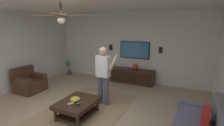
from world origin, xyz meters
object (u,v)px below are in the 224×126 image
remote_grey (79,103)px  potted_plant_short (68,67)px  coffee_table (77,105)px  person_standing (104,72)px  tv (135,50)px  remote_white (71,103)px  wall_speaker_left (161,50)px  remote_black (77,105)px  ceiling_fan (61,17)px  vase_round (135,67)px  wall_speaker_right (111,47)px  armchair (29,83)px  media_console (132,76)px  bowl (75,99)px

remote_grey → potted_plant_short: bearing=-131.9°
coffee_table → person_standing: bearing=-17.6°
tv → remote_white: tv is taller
person_standing → wall_speaker_left: size_ratio=7.45×
remote_black → ceiling_fan: 1.99m
vase_round → remote_black: bearing=172.8°
tv → wall_speaker_right: tv is taller
person_standing → tv: bearing=-4.0°
person_standing → remote_grey: size_ratio=10.93×
armchair → media_console: 3.70m
remote_grey → wall_speaker_left: 3.62m
potted_plant_short → remote_grey: size_ratio=4.41×
coffee_table → wall_speaker_right: size_ratio=4.55×
tv → remote_grey: (-3.25, 0.28, -0.86)m
remote_white → vase_round: size_ratio=0.68×
tv → potted_plant_short: size_ratio=1.77×
armchair → ceiling_fan: ceiling_fan is taller
person_standing → bowl: 1.06m
remote_black → armchair: bearing=-21.7°
coffee_table → tv: bearing=-7.4°
person_standing → remote_white: size_ratio=10.93×
remote_black → remote_grey: same height
armchair → coffee_table: 2.55m
media_console → vase_round: 0.41m
potted_plant_short → remote_white: bearing=-139.1°
coffee_table → remote_black: (-0.19, -0.14, 0.12)m
remote_grey → vase_round: vase_round is taller
armchair → coffee_table: size_ratio=0.82×
media_console → potted_plant_short: potted_plant_short is taller
bowl → remote_white: size_ratio=1.59×
armchair → person_standing: (0.26, -2.75, 0.65)m
potted_plant_short → vase_round: bearing=-86.8°
armchair → remote_white: armchair is taller
tv → wall_speaker_left: tv is taller
armchair → vase_round: bearing=37.1°
armchair → bowl: (-0.63, -2.45, 0.17)m
person_standing → remote_black: (-1.05, 0.13, -0.52)m
vase_round → ceiling_fan: size_ratio=0.19×
tv → vase_round: tv is taller
coffee_table → remote_white: remote_white is taller
armchair → remote_grey: size_ratio=5.47×
remote_grey → ceiling_fan: size_ratio=0.13×
tv → remote_grey: bearing=-4.9°
ceiling_fan → tv: bearing=-10.1°
coffee_table → remote_white: bearing=171.0°
bowl → remote_grey: 0.17m
bowl → remote_grey: (-0.06, -0.16, -0.04)m
remote_black → wall_speaker_left: size_ratio=0.68×
tv → ceiling_fan: (-3.32, 0.59, 1.10)m
armchair → ceiling_fan: size_ratio=0.71×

